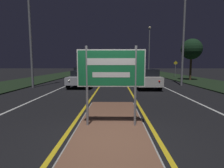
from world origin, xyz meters
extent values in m
plane|color=black|center=(0.00, 0.00, 0.00)|extent=(160.00, 160.00, 0.00)
cube|color=#999993|center=(0.00, 0.72, 0.03)|extent=(2.03, 6.50, 0.05)
cube|color=brown|center=(0.00, 0.72, 0.05)|extent=(1.91, 6.38, 0.10)
cube|color=black|center=(-9.50, 20.00, 0.04)|extent=(5.00, 100.00, 0.08)
cube|color=black|center=(9.50, 20.00, 0.04)|extent=(5.00, 100.00, 0.08)
cube|color=gold|center=(-1.21, 25.00, 0.00)|extent=(0.12, 70.00, 0.01)
cube|color=gold|center=(1.21, 25.00, 0.00)|extent=(0.12, 70.00, 0.01)
cube|color=silver|center=(-4.20, 25.00, 0.00)|extent=(0.12, 70.00, 0.01)
cube|color=silver|center=(4.20, 25.00, 0.00)|extent=(0.12, 70.00, 0.01)
cube|color=silver|center=(-7.20, 25.00, 0.00)|extent=(0.10, 70.00, 0.01)
cube|color=silver|center=(7.20, 25.00, 0.00)|extent=(0.10, 70.00, 0.01)
cylinder|color=gray|center=(-0.70, 0.72, 1.25)|extent=(0.07, 0.07, 2.31)
cylinder|color=gray|center=(0.70, 0.72, 1.25)|extent=(0.07, 0.07, 2.31)
cube|color=#19703D|center=(0.00, 0.72, 1.78)|extent=(1.94, 0.04, 1.06)
cube|color=white|center=(0.00, 0.70, 1.78)|extent=(1.94, 0.00, 1.06)
cube|color=#19703D|center=(0.00, 0.70, 1.78)|extent=(1.88, 0.01, 1.00)
cube|color=white|center=(0.00, 0.69, 1.96)|extent=(1.36, 0.01, 0.19)
cube|color=white|center=(0.00, 0.69, 1.59)|extent=(1.07, 0.01, 0.15)
cylinder|color=gray|center=(-6.60, 9.80, 5.50)|extent=(0.18, 0.18, 11.00)
cylinder|color=gray|center=(6.12, 11.47, 5.37)|extent=(0.18, 0.18, 10.74)
cylinder|color=gray|center=(6.59, 29.31, 4.28)|extent=(0.18, 0.18, 8.56)
sphere|color=beige|center=(6.59, 29.31, 8.70)|extent=(0.46, 0.46, 0.46)
cube|color=silver|center=(2.62, 9.97, 0.65)|extent=(1.72, 4.64, 0.68)
cube|color=black|center=(2.62, 9.69, 1.25)|extent=(1.51, 2.41, 0.52)
sphere|color=red|center=(2.08, 7.67, 0.74)|extent=(0.14, 0.14, 0.14)
sphere|color=red|center=(3.15, 7.67, 0.74)|extent=(0.14, 0.14, 0.14)
cylinder|color=black|center=(1.80, 11.41, 0.31)|extent=(0.22, 0.62, 0.62)
cylinder|color=black|center=(3.44, 11.41, 0.31)|extent=(0.22, 0.62, 0.62)
cylinder|color=black|center=(1.80, 8.53, 0.31)|extent=(0.22, 0.62, 0.62)
cylinder|color=black|center=(3.44, 8.53, 0.31)|extent=(0.22, 0.62, 0.62)
cube|color=silver|center=(2.60, 19.06, 0.65)|extent=(1.87, 4.06, 0.67)
cube|color=black|center=(2.60, 18.82, 1.20)|extent=(1.64, 2.11, 0.42)
sphere|color=red|center=(2.03, 17.05, 0.74)|extent=(0.14, 0.14, 0.14)
sphere|color=red|center=(3.18, 17.05, 0.74)|extent=(0.14, 0.14, 0.14)
cylinder|color=black|center=(1.71, 20.32, 0.31)|extent=(0.22, 0.63, 0.63)
cylinder|color=black|center=(3.50, 20.32, 0.31)|extent=(0.22, 0.63, 0.63)
cylinder|color=black|center=(1.71, 17.80, 0.31)|extent=(0.22, 0.63, 0.63)
cylinder|color=black|center=(3.50, 17.80, 0.31)|extent=(0.22, 0.63, 0.63)
cube|color=#B7B7BC|center=(-2.66, 10.54, 0.63)|extent=(1.81, 4.48, 0.57)
cube|color=black|center=(-2.66, 10.81, 1.14)|extent=(1.60, 2.33, 0.45)
sphere|color=white|center=(-3.22, 8.32, 0.71)|extent=(0.14, 0.14, 0.14)
sphere|color=white|center=(-2.10, 8.32, 0.71)|extent=(0.14, 0.14, 0.14)
cylinder|color=black|center=(-3.53, 9.15, 0.35)|extent=(0.22, 0.70, 0.70)
cylinder|color=black|center=(-1.80, 9.15, 0.35)|extent=(0.22, 0.70, 0.70)
cylinder|color=black|center=(-3.53, 11.93, 0.35)|extent=(0.22, 0.70, 0.70)
cylinder|color=black|center=(-1.80, 11.93, 0.35)|extent=(0.22, 0.70, 0.70)
cube|color=#4C514C|center=(-5.61, 24.02, 0.62)|extent=(1.74, 4.66, 0.55)
cube|color=black|center=(-5.61, 24.30, 1.16)|extent=(1.53, 2.42, 0.53)
sphere|color=white|center=(-6.15, 21.71, 0.69)|extent=(0.14, 0.14, 0.14)
sphere|color=white|center=(-5.07, 21.71, 0.69)|extent=(0.14, 0.14, 0.14)
cylinder|color=black|center=(-6.44, 22.58, 0.34)|extent=(0.22, 0.69, 0.69)
cylinder|color=black|center=(-4.78, 22.58, 0.34)|extent=(0.22, 0.69, 0.69)
cylinder|color=black|center=(-6.44, 25.47, 0.34)|extent=(0.22, 0.69, 0.69)
cylinder|color=black|center=(-4.78, 25.47, 0.34)|extent=(0.22, 0.69, 0.69)
cylinder|color=gray|center=(9.14, 21.97, 1.12)|extent=(0.06, 0.06, 2.08)
cube|color=yellow|center=(9.14, 21.97, 2.10)|extent=(0.60, 0.02, 0.60)
cylinder|color=#4C3823|center=(8.96, 16.31, 1.59)|extent=(0.24, 0.24, 3.03)
sphere|color=black|center=(8.96, 16.31, 3.64)|extent=(2.36, 2.36, 2.36)
camera|label=1|loc=(0.11, -4.27, 1.88)|focal=28.00mm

